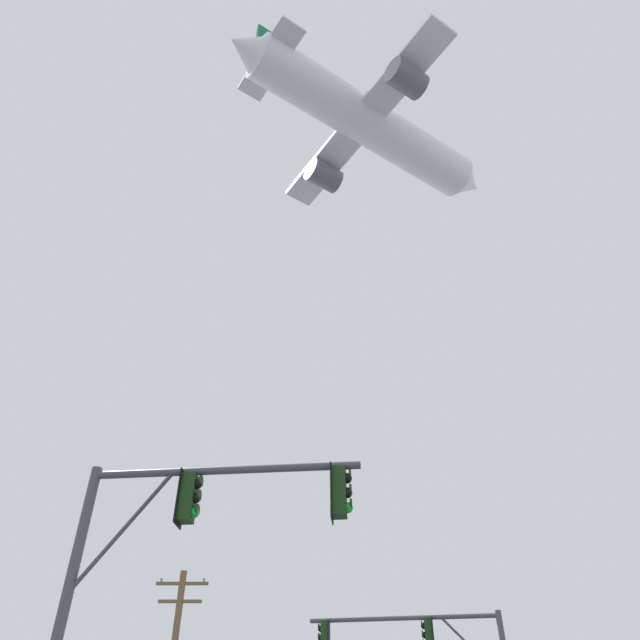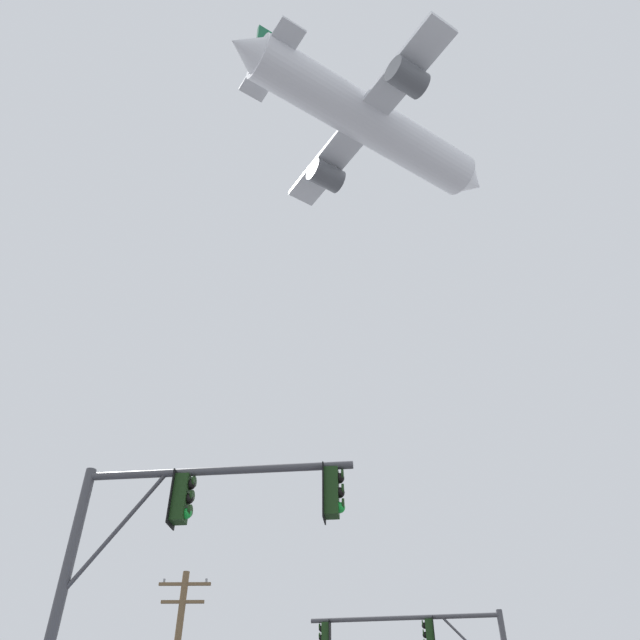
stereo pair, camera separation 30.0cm
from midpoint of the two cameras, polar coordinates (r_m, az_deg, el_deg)
name	(u,v)px [view 2 (the right image)]	position (r m, az deg, el deg)	size (l,w,h in m)	color
signal_pole_near	(164,554)	(11.89, -13.81, -20.70)	(5.29, 0.77, 6.60)	#4C4C51
airplane	(369,122)	(52.77, 4.78, 18.12)	(22.94, 17.81, 6.98)	white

